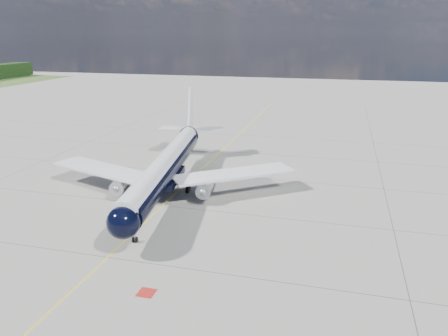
{
  "coord_description": "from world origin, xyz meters",
  "views": [
    {
      "loc": [
        22.75,
        -41.72,
        22.83
      ],
      "look_at": [
        6.96,
        16.66,
        4.0
      ],
      "focal_mm": 35.0,
      "sensor_mm": 36.0,
      "label": 1
    }
  ],
  "objects": [
    {
      "name": "taxiway_centerline",
      "position": [
        0.0,
        25.0,
        0.0
      ],
      "size": [
        0.16,
        160.0,
        0.01
      ],
      "primitive_type": "cube",
      "color": "yellow",
      "rests_on": "ground"
    },
    {
      "name": "ground",
      "position": [
        0.0,
        30.0,
        0.0
      ],
      "size": [
        320.0,
        320.0,
        0.0
      ],
      "primitive_type": "plane",
      "color": "gray",
      "rests_on": "ground"
    },
    {
      "name": "main_airliner",
      "position": [
        -1.39,
        15.49,
        4.11
      ],
      "size": [
        37.24,
        45.75,
        13.25
      ],
      "rotation": [
        0.0,
        0.0,
        0.16
      ],
      "color": "black",
      "rests_on": "ground"
    },
    {
      "name": "red_marking",
      "position": [
        6.8,
        -10.0,
        0.0
      ],
      "size": [
        1.6,
        1.6,
        0.01
      ],
      "primitive_type": "cube",
      "color": "maroon",
      "rests_on": "ground"
    }
  ]
}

